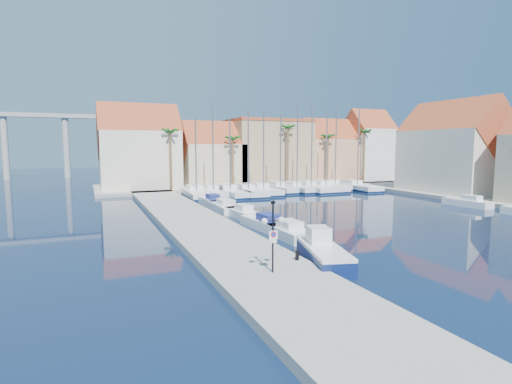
{
  "coord_description": "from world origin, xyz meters",
  "views": [
    {
      "loc": [
        -17.66,
        -19.04,
        7.1
      ],
      "look_at": [
        -3.65,
        14.16,
        3.0
      ],
      "focal_mm": 28.0,
      "sensor_mm": 36.0,
      "label": 1
    }
  ],
  "objects": [
    {
      "name": "ground",
      "position": [
        0.0,
        0.0,
        0.0
      ],
      "size": [
        260.0,
        260.0,
        0.0
      ],
      "primitive_type": "plane",
      "color": "black",
      "rests_on": "ground"
    },
    {
      "name": "quay_west",
      "position": [
        -9.0,
        13.5,
        0.25
      ],
      "size": [
        6.0,
        77.0,
        0.5
      ],
      "primitive_type": "cube",
      "color": "gray",
      "rests_on": "ground"
    },
    {
      "name": "shore_north",
      "position": [
        10.0,
        48.0,
        0.25
      ],
      "size": [
        54.0,
        16.0,
        0.5
      ],
      "primitive_type": "cube",
      "color": "gray",
      "rests_on": "ground"
    },
    {
      "name": "shore_east",
      "position": [
        32.0,
        15.0,
        0.25
      ],
      "size": [
        12.0,
        60.0,
        0.5
      ],
      "primitive_type": "cube",
      "color": "gray",
      "rests_on": "ground"
    },
    {
      "name": "lamp_post",
      "position": [
        -8.9,
        -0.56,
        3.01
      ],
      "size": [
        1.3,
        0.35,
        3.82
      ],
      "rotation": [
        0.0,
        0.0,
        -0.01
      ],
      "color": "black",
      "rests_on": "quay_west"
    },
    {
      "name": "bollard",
      "position": [
        -6.6,
        0.98,
        0.78
      ],
      "size": [
        0.23,
        0.23,
        0.57
      ],
      "primitive_type": "cylinder",
      "color": "black",
      "rests_on": "quay_west"
    },
    {
      "name": "fishing_boat",
      "position": [
        -4.66,
        1.25,
        0.69
      ],
      "size": [
        3.47,
        6.23,
        2.07
      ],
      "rotation": [
        0.0,
        0.0,
        -0.27
      ],
      "color": "#0D1D51",
      "rests_on": "ground"
    },
    {
      "name": "motorboat_west_0",
      "position": [
        -3.39,
        8.6,
        0.51
      ],
      "size": [
        2.08,
        6.16,
        1.4
      ],
      "rotation": [
        0.0,
        0.0,
        0.02
      ],
      "color": "white",
      "rests_on": "ground"
    },
    {
      "name": "motorboat_west_1",
      "position": [
        -3.63,
        12.07,
        0.51
      ],
      "size": [
        2.44,
        6.21,
        1.4
      ],
      "rotation": [
        0.0,
        0.0,
        0.08
      ],
      "color": "white",
      "rests_on": "ground"
    },
    {
      "name": "motorboat_west_2",
      "position": [
        -3.56,
        18.01,
        0.51
      ],
      "size": [
        2.13,
        5.5,
        1.4
      ],
      "rotation": [
        0.0,
        0.0,
        0.08
      ],
      "color": "white",
      "rests_on": "ground"
    },
    {
      "name": "motorboat_west_3",
      "position": [
        -3.92,
        22.61,
        0.51
      ],
      "size": [
        2.12,
        6.6,
        1.4
      ],
      "rotation": [
        0.0,
        0.0,
        -0.0
      ],
      "color": "white",
      "rests_on": "ground"
    },
    {
      "name": "motorboat_west_4",
      "position": [
        -3.93,
        27.5,
        0.51
      ],
      "size": [
        1.9,
        5.45,
        1.4
      ],
      "rotation": [
        0.0,
        0.0,
        0.03
      ],
      "color": "white",
      "rests_on": "ground"
    },
    {
      "name": "motorboat_east_1",
      "position": [
        24.01,
        14.6,
        0.51
      ],
      "size": [
        2.26,
        5.76,
        1.4
      ],
      "rotation": [
        0.0,
        0.0,
        0.08
      ],
      "color": "white",
      "rests_on": "ground"
    },
    {
      "name": "sailboat_0",
      "position": [
        -3.76,
        35.92,
        0.56
      ],
      "size": [
        3.38,
        10.68,
        11.31
      ],
      "rotation": [
        0.0,
        0.0,
        -0.06
      ],
      "color": "white",
      "rests_on": "ground"
    },
    {
      "name": "sailboat_1",
      "position": [
        -1.15,
        36.28,
        0.6
      ],
      "size": [
        3.26,
        9.7,
        13.22
      ],
      "rotation": [
        0.0,
        0.0,
        -0.08
      ],
      "color": "white",
      "rests_on": "ground"
    },
    {
      "name": "sailboat_2",
      "position": [
        1.13,
        35.83,
        0.55
      ],
      "size": [
        3.73,
        11.79,
        11.06
      ],
      "rotation": [
        0.0,
        0.0,
        0.06
      ],
      "color": "white",
      "rests_on": "ground"
    },
    {
      "name": "sailboat_3",
      "position": [
        3.81,
        35.3,
        0.57
      ],
      "size": [
        3.36,
        11.15,
        12.4
      ],
      "rotation": [
        0.0,
        0.0,
        -0.04
      ],
      "color": "white",
      "rests_on": "ground"
    },
    {
      "name": "sailboat_4",
      "position": [
        6.61,
        36.14,
        0.57
      ],
      "size": [
        3.14,
        10.68,
        12.19
      ],
      "rotation": [
        0.0,
        0.0,
        -0.03
      ],
      "color": "white",
      "rests_on": "ground"
    },
    {
      "name": "sailboat_5",
      "position": [
        9.79,
        36.8,
        0.61
      ],
      "size": [
        2.66,
        8.6,
        12.14
      ],
      "rotation": [
        0.0,
        0.0,
        0.05
      ],
      "color": "white",
      "rests_on": "ground"
    },
    {
      "name": "sailboat_6",
      "position": [
        12.42,
        36.33,
        0.63
      ],
      "size": [
        3.05,
        8.91,
        13.71
      ],
      "rotation": [
        0.0,
        0.0,
        0.08
      ],
      "color": "white",
      "rests_on": "ground"
    },
    {
      "name": "sailboat_7",
      "position": [
        14.82,
        36.08,
        0.6
      ],
      "size": [
        3.01,
        10.59,
        14.11
      ],
      "rotation": [
        0.0,
        0.0,
        0.02
      ],
      "color": "white",
      "rests_on": "ground"
    },
    {
      "name": "sailboat_8",
      "position": [
        17.69,
        36.31,
        0.58
      ],
      "size": [
        2.87,
        10.78,
        12.96
      ],
      "rotation": [
        0.0,
        0.0,
        -0.0
      ],
      "color": "white",
      "rests_on": "ground"
    },
    {
      "name": "sailboat_9",
      "position": [
        20.04,
        37.0,
        0.65
      ],
      "size": [
        2.49,
        8.18,
        13.66
      ],
      "rotation": [
        0.0,
        0.0,
        -0.04
      ],
      "color": "white",
      "rests_on": "ground"
    },
    {
      "name": "sailboat_10",
      "position": [
        23.05,
        35.21,
        0.57
      ],
      "size": [
        3.68,
        11.63,
        13.01
      ],
      "rotation": [
        0.0,
        0.0,
        -0.06
      ],
      "color": "white",
      "rests_on": "ground"
    },
    {
      "name": "building_0",
      "position": [
        -10.0,
        47.0,
        6.52
      ],
      "size": [
        12.3,
        9.0,
        13.5
      ],
      "color": "beige",
      "rests_on": "shore_north"
    },
    {
      "name": "building_1",
      "position": [
        2.0,
        47.0,
        5.3
      ],
      "size": [
        10.3,
        8.0,
        11.0
      ],
      "color": "tan",
      "rests_on": "shore_north"
    },
    {
      "name": "building_2",
      "position": [
        13.0,
        48.0,
        6.26
      ],
      "size": [
        14.2,
        10.2,
        11.5
      ],
      "color": "#A28463",
      "rests_on": "shore_north"
    },
    {
      "name": "building_3",
      "position": [
        25.0,
        47.0,
        5.86
      ],
      "size": [
        10.3,
        8.0,
        12.0
      ],
      "color": "tan",
      "rests_on": "shore_north"
    },
    {
      "name": "building_4",
      "position": [
        34.0,
        46.0,
        6.97
      ],
      "size": [
        8.3,
        8.0,
        14.0
      ],
      "color": "silver",
      "rests_on": "shore_north"
    },
    {
      "name": "building_6",
      "position": [
        32.0,
        24.0,
        6.52
      ],
      "size": [
        9.0,
        14.3,
        13.5
      ],
      "color": "beige",
      "rests_on": "shore_east"
    },
    {
      "name": "palm_0",
      "position": [
        -6.0,
        42.0,
        9.08
      ],
      "size": [
        2.6,
        2.6,
        10.15
      ],
      "color": "brown",
      "rests_on": "shore_north"
    },
    {
      "name": "palm_1",
      "position": [
        4.0,
        42.0,
        8.14
      ],
      "size": [
        2.6,
        2.6,
        9.15
      ],
      "color": "brown",
      "rests_on": "shore_north"
    },
    {
      "name": "palm_2",
      "position": [
        14.0,
        42.0,
        10.02
      ],
      "size": [
        2.6,
        2.6,
        11.15
      ],
      "color": "brown",
      "rests_on": "shore_north"
    },
    {
      "name": "palm_3",
      "position": [
        22.0,
        42.0,
        8.61
      ],
      "size": [
        2.6,
        2.6,
        9.65
      ],
      "color": "brown",
      "rests_on": "shore_north"
    },
    {
      "name": "palm_4",
      "position": [
        30.0,
        42.0,
        9.55
      ],
      "size": [
        2.6,
        2.6,
        10.65
      ],
      "color": "brown",
      "rests_on": "shore_north"
    }
  ]
}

